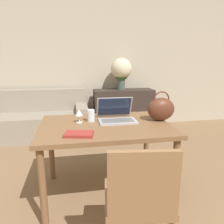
% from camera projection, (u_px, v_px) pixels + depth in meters
% --- Properties ---
extents(wall_back, '(10.00, 0.06, 2.70)m').
position_uv_depth(wall_back, '(80.00, 60.00, 4.22)').
color(wall_back, '#BCB29E').
rests_on(wall_back, ground_plane).
extents(dining_table, '(1.25, 0.89, 0.74)m').
position_uv_depth(dining_table, '(105.00, 133.00, 2.14)').
color(dining_table, brown).
rests_on(dining_table, ground_plane).
extents(chair, '(0.49, 0.49, 0.87)m').
position_uv_depth(chair, '(139.00, 197.00, 1.42)').
color(chair, olive).
rests_on(chair, ground_plane).
extents(couch, '(1.98, 0.78, 0.82)m').
position_uv_depth(couch, '(32.00, 121.00, 3.89)').
color(couch, gray).
rests_on(couch, ground_plane).
extents(sideboard, '(1.14, 0.40, 0.79)m').
position_uv_depth(sideboard, '(123.00, 110.00, 4.25)').
color(sideboard, '#332823').
rests_on(sideboard, ground_plane).
extents(laptop, '(0.38, 0.33, 0.23)m').
position_uv_depth(laptop, '(116.00, 114.00, 2.26)').
color(laptop, '#ADADB2').
rests_on(laptop, dining_table).
extents(drinking_glass, '(0.08, 0.08, 0.12)m').
position_uv_depth(drinking_glass, '(91.00, 116.00, 2.21)').
color(drinking_glass, silver).
rests_on(drinking_glass, dining_table).
extents(wine_glass, '(0.07, 0.07, 0.13)m').
position_uv_depth(wine_glass, '(79.00, 113.00, 2.15)').
color(wine_glass, silver).
rests_on(wine_glass, dining_table).
extents(handbag, '(0.28, 0.17, 0.30)m').
position_uv_depth(handbag, '(161.00, 109.00, 2.22)').
color(handbag, '#592D1E').
rests_on(handbag, dining_table).
extents(flower_vase, '(0.39, 0.39, 0.59)m').
position_uv_depth(flower_vase, '(121.00, 71.00, 4.10)').
color(flower_vase, '#47564C').
rests_on(flower_vase, sideboard).
extents(book, '(0.26, 0.19, 0.02)m').
position_uv_depth(book, '(79.00, 134.00, 1.80)').
color(book, maroon).
rests_on(book, dining_table).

